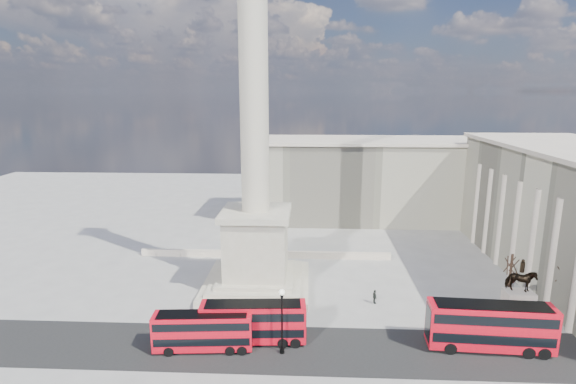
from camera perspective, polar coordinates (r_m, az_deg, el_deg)
The scene contains 16 objects.
ground at distance 58.26m, azimuth -4.53°, elevation -13.92°, with size 180.00×180.00×0.00m, color #9D9A95.
asphalt_road at distance 49.16m, azimuth 0.07°, elevation -19.30°, with size 120.00×9.00×0.01m, color #262626.
nelsons_column at distance 58.57m, azimuth -4.14°, elevation -0.31°, with size 14.00×14.00×49.85m.
balustrade_wall at distance 72.63m, azimuth -2.96°, elevation -7.89°, with size 40.00×0.60×1.10m, color beige.
building_northeast at distance 94.27m, azimuth 10.64°, elevation 1.62°, with size 51.00×17.00×16.60m.
red_bus_a at distance 48.71m, azimuth -10.67°, elevation -16.96°, with size 10.18×3.08×4.07m.
red_bus_b at distance 49.23m, azimuth -4.34°, elevation -16.14°, with size 11.15×3.22×4.47m.
red_bus_c at distance 52.06m, azimuth 24.36°, elevation -15.25°, with size 12.52×3.52×5.02m.
victorian_lamp at distance 46.46m, azimuth -0.78°, elevation -15.49°, with size 0.60×0.60×6.98m.
equestrian_statue at distance 58.00m, azimuth 27.18°, elevation -12.46°, with size 3.83×2.87×8.02m.
bare_tree_near at distance 61.71m, azimuth 31.66°, elevation -8.68°, with size 1.61×1.61×7.06m.
bare_tree_mid at distance 61.65m, azimuth 26.52°, elevation -8.10°, with size 1.87×1.87×7.08m.
bare_tree_far at distance 73.81m, azimuth 28.31°, elevation -5.22°, with size 1.64×1.64×6.71m.
pedestrian_walking at distance 56.53m, azimuth 23.25°, elevation -14.78°, with size 0.69×0.46×1.90m, color black.
pedestrian_standing at distance 56.70m, azimuth 27.53°, elevation -15.34°, with size 0.74×0.58×1.53m, color black.
pedestrian_crossing at distance 58.72m, azimuth 10.95°, elevation -12.92°, with size 1.06×0.44×1.81m, color black.
Camera 1 is at (6.90, -51.67, 26.03)m, focal length 28.00 mm.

